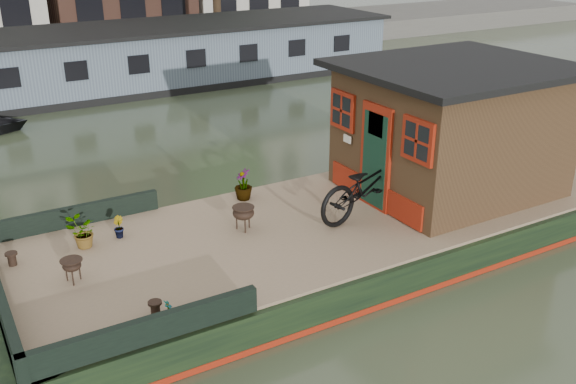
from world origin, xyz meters
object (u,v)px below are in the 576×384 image
brazier_front (73,271)px  cabin (452,127)px  brazier_rear (244,218)px  bicycle (368,185)px

brazier_front → cabin: bearing=-0.2°
brazier_front → brazier_rear: 2.89m
bicycle → brazier_rear: (-2.14, 0.55, -0.36)m
brazier_front → brazier_rear: bearing=5.9°
bicycle → brazier_rear: size_ratio=5.16×
bicycle → brazier_front: 5.03m
brazier_rear → bicycle: bearing=-14.5°
cabin → bicycle: cabin is taller
cabin → brazier_front: (-7.11, 0.02, -1.05)m
cabin → brazier_rear: (-4.23, 0.31, -1.02)m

